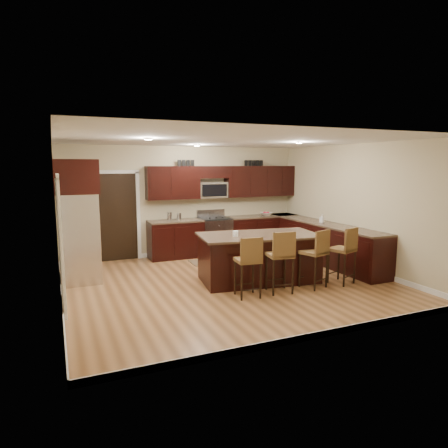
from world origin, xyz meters
name	(u,v)px	position (x,y,z in m)	size (l,w,h in m)	color
floor	(229,283)	(0.00, 0.00, 0.00)	(6.00, 6.00, 0.00)	#9D6B3E
ceiling	(230,140)	(0.00, 0.00, 2.70)	(6.00, 6.00, 0.00)	silver
wall_back	(185,201)	(0.00, 2.75, 1.35)	(6.00, 6.00, 0.00)	#BBAF87
wall_left	(57,222)	(-3.00, 0.00, 1.35)	(5.50, 5.50, 0.00)	#BBAF87
wall_right	(356,207)	(3.00, 0.00, 1.35)	(5.50, 5.50, 0.00)	#BBAF87
base_cabinets	(277,239)	(1.90, 1.45, 0.46)	(4.02, 3.96, 0.92)	black
upper_cabinets	(226,181)	(1.04, 2.58, 1.84)	(4.00, 0.33, 0.80)	black
range	(215,236)	(0.68, 2.45, 0.47)	(0.76, 0.64, 1.11)	silver
microwave	(212,190)	(0.68, 2.60, 1.62)	(0.76, 0.31, 0.40)	silver
doorway	(118,217)	(-1.65, 2.73, 1.03)	(0.85, 0.03, 2.06)	black
pantry_door	(60,246)	(-2.98, -0.30, 1.02)	(0.03, 0.80, 2.04)	white
letter_decor	(221,163)	(0.90, 2.58, 2.29)	(2.20, 0.03, 0.15)	black
island	(259,259)	(0.59, -0.08, 0.43)	(2.44, 1.50, 0.92)	black
stool_left	(249,260)	(-0.05, -0.92, 0.66)	(0.43, 0.43, 1.06)	brown
stool_mid	(281,255)	(0.58, -0.93, 0.69)	(0.48, 0.48, 1.11)	brown
stool_right	(317,252)	(1.33, -0.92, 0.68)	(0.51, 0.51, 1.09)	brown
refrigerator	(78,220)	(-2.62, 1.25, 1.21)	(0.79, 0.92, 2.35)	silver
floor_mat	(211,262)	(0.28, 1.69, 0.01)	(0.94, 0.62, 0.01)	brown
fruit_bowl	(266,214)	(2.16, 2.45, 0.96)	(0.32, 0.32, 0.08)	silver
soap_bottle	(322,218)	(2.70, 0.77, 1.02)	(0.09, 0.09, 0.19)	#B2B2B2
canister_tall	(169,216)	(-0.49, 2.45, 1.02)	(0.12, 0.12, 0.20)	silver
canister_short	(179,217)	(-0.25, 2.45, 1.01)	(0.11, 0.11, 0.17)	silver
island_jar	(236,233)	(0.09, -0.08, 0.97)	(0.10, 0.10, 0.10)	white
stool_extra	(345,249)	(1.98, -0.92, 0.68)	(0.51, 0.51, 1.09)	brown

